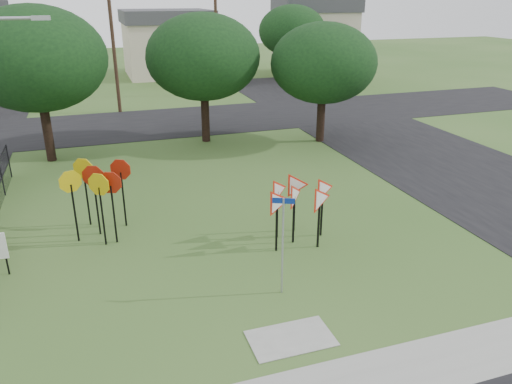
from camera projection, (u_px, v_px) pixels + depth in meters
ground at (259, 286)px, 13.96m from camera, size 140.00×140.00×0.00m
street_right at (413, 149)px, 26.29m from camera, size 8.00×50.00×0.02m
street_far at (157, 123)px, 31.58m from camera, size 60.00×8.00×0.02m
curb_pad at (291, 338)px, 11.84m from camera, size 2.00×1.20×0.02m
street_name_sign at (283, 240)px, 13.09m from camera, size 0.53×0.26×2.80m
stop_sign_cluster at (97, 184)px, 16.27m from camera, size 2.30×2.18×2.47m
yield_sign_cluster at (298, 196)px, 15.99m from camera, size 2.72×1.65×2.15m
far_pole_a at (113, 43)px, 32.82m from camera, size 1.40×0.24×9.00m
far_pole_b at (216, 39)px, 38.79m from camera, size 1.40×0.24×8.50m
house_mid at (167, 42)px, 49.22m from camera, size 8.40×8.40×6.20m
house_right at (314, 37)px, 49.62m from camera, size 8.30×8.30×7.20m
tree_near_left at (36, 59)px, 22.74m from camera, size 6.40×6.40×7.27m
tree_near_mid at (203, 57)px, 26.08m from camera, size 6.00×6.00×6.80m
tree_near_right at (323, 63)px, 26.20m from camera, size 5.60×5.60×6.33m
tree_far_right at (292, 31)px, 44.59m from camera, size 6.00×6.00×6.80m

